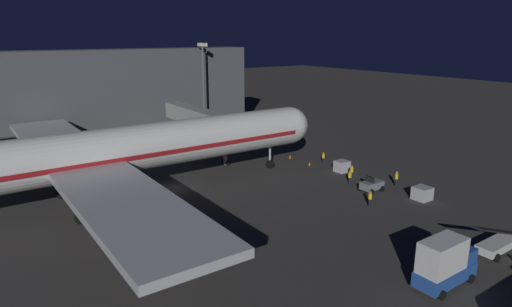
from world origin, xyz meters
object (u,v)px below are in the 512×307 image
object	(u,v)px
ground_crew_by_belt_loader	(352,171)
ops_van	(445,262)
traffic_cone_nose_starboard	(290,157)
airliner_at_gate	(64,160)
ground_crew_near_nose_gear	(396,178)
apron_floodlight_mast	(204,81)
ground_crew_by_tug	(350,177)
ground_crew_walking_aft	(323,157)
traffic_cone_nose_port	(310,163)
baggage_container_far_row	(342,166)
belt_loader	(498,243)
baggage_container_near_belt	(422,193)
ground_crew_marshaller_fwd	(370,198)
jet_bridge	(205,119)
baggage_tug_spare	(372,185)

from	to	relation	value
ground_crew_by_belt_loader	ops_van	bearing A→B (deg)	148.38
ground_crew_by_belt_loader	traffic_cone_nose_starboard	world-z (taller)	ground_crew_by_belt_loader
airliner_at_gate	ground_crew_near_nose_gear	world-z (taller)	airliner_at_gate
ground_crew_near_nose_gear	traffic_cone_nose_starboard	world-z (taller)	ground_crew_near_nose_gear
apron_floodlight_mast	ground_crew_by_tug	world-z (taller)	apron_floodlight_mast
ground_crew_walking_aft	traffic_cone_nose_starboard	bearing A→B (deg)	24.24
traffic_cone_nose_port	ops_van	bearing A→B (deg)	156.26
baggage_container_far_row	ground_crew_by_belt_loader	xyz separation A→B (m)	(-2.94, 1.24, 0.26)
ground_crew_near_nose_gear	ground_crew_by_tug	size ratio (longest dim) A/B	1.04
ground_crew_walking_aft	traffic_cone_nose_starboard	xyz separation A→B (m)	(4.90, 2.21, -0.68)
ops_van	belt_loader	xyz separation A→B (m)	(0.31, -8.58, -1.07)
baggage_container_near_belt	ground_crew_marshaller_fwd	size ratio (longest dim) A/B	0.99
apron_floodlight_mast	traffic_cone_nose_starboard	size ratio (longest dim) A/B	30.41
apron_floodlight_mast	jet_bridge	bearing A→B (deg)	151.76
apron_floodlight_mast	belt_loader	distance (m)	57.32
belt_loader	ground_crew_by_belt_loader	xyz separation A→B (m)	(21.15, -4.64, 0.17)
ground_crew_near_nose_gear	ground_crew_walking_aft	distance (m)	12.35
ops_van	ground_crew_walking_aft	xyz separation A→B (m)	(28.68, -15.04, -0.97)
baggage_container_near_belt	ground_crew_by_tug	size ratio (longest dim) A/B	1.01
jet_bridge	ground_crew_marshaller_fwd	world-z (taller)	jet_bridge
apron_floodlight_mast	ground_crew_marshaller_fwd	size ratio (longest dim) A/B	9.13
baggage_container_near_belt	ground_crew_walking_aft	world-z (taller)	ground_crew_walking_aft
airliner_at_gate	ground_crew_near_nose_gear	xyz separation A→B (m)	(-15.03, -35.15, -4.61)
ground_crew_by_belt_loader	ground_crew_marshaller_fwd	xyz separation A→B (m)	(-7.87, 5.60, -0.01)
baggage_container_far_row	ground_crew_by_tug	size ratio (longest dim) A/B	0.99
baggage_container_far_row	ground_crew_marshaller_fwd	size ratio (longest dim) A/B	0.97
ground_crew_by_tug	traffic_cone_nose_port	xyz separation A→B (m)	(9.02, -1.37, -0.71)
ground_crew_near_nose_gear	ground_crew_walking_aft	bearing A→B (deg)	2.97
ground_crew_near_nose_gear	ground_crew_walking_aft	world-z (taller)	ground_crew_near_nose_gear
ground_crew_marshaller_fwd	ground_crew_walking_aft	xyz separation A→B (m)	(15.09, -7.42, -0.06)
ground_crew_by_belt_loader	baggage_container_far_row	bearing A→B (deg)	-22.91
jet_bridge	apron_floodlight_mast	distance (m)	17.05
jet_bridge	baggage_container_near_belt	xyz separation A→B (m)	(-30.63, -11.13, -4.99)
ground_crew_by_tug	traffic_cone_nose_port	world-z (taller)	ground_crew_by_tug
ops_van	baggage_tug_spare	world-z (taller)	ops_van
traffic_cone_nose_starboard	baggage_container_near_belt	bearing A→B (deg)	-176.38
baggage_container_near_belt	baggage_tug_spare	bearing A→B (deg)	27.07
belt_loader	traffic_cone_nose_port	xyz separation A→B (m)	(28.87, -4.25, -0.57)
jet_bridge	traffic_cone_nose_port	xyz separation A→B (m)	(-13.11, -9.74, -5.46)
apron_floodlight_mast	baggage_tug_spare	bearing A→B (deg)	-179.02
traffic_cone_nose_starboard	ground_crew_by_tug	bearing A→B (deg)	174.16
jet_bridge	ground_crew_walking_aft	bearing A→B (deg)	-138.73
jet_bridge	ground_crew_by_belt_loader	xyz separation A→B (m)	(-20.83, -10.12, -4.71)
traffic_cone_nose_starboard	belt_loader	bearing A→B (deg)	172.71
apron_floodlight_mast	ground_crew_marshaller_fwd	world-z (taller)	apron_floodlight_mast
apron_floodlight_mast	traffic_cone_nose_starboard	world-z (taller)	apron_floodlight_mast
baggage_container_near_belt	traffic_cone_nose_port	size ratio (longest dim) A/B	3.30
ops_van	apron_floodlight_mast	bearing A→B (deg)	-10.88
airliner_at_gate	traffic_cone_nose_port	bearing A→B (deg)	-93.90
baggage_tug_spare	ground_crew_by_tug	size ratio (longest dim) A/B	1.55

